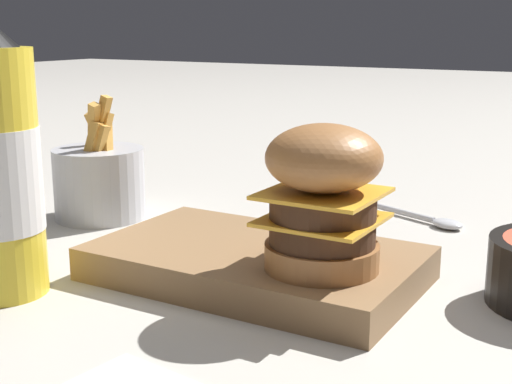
{
  "coord_description": "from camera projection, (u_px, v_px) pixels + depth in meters",
  "views": [
    {
      "loc": [
        -0.36,
        0.57,
        0.22
      ],
      "look_at": [
        -0.05,
        0.06,
        0.08
      ],
      "focal_mm": 50.0,
      "sensor_mm": 36.0,
      "label": 1
    }
  ],
  "objects": [
    {
      "name": "ground_plane",
      "position": [
        237.0,
        252.0,
        0.71
      ],
      "size": [
        6.0,
        6.0,
        0.0
      ],
      "primitive_type": "plane",
      "color": "#B7B2A8"
    },
    {
      "name": "serving_board",
      "position": [
        256.0,
        263.0,
        0.63
      ],
      "size": [
        0.28,
        0.17,
        0.03
      ],
      "color": "olive",
      "rests_on": "ground_plane"
    },
    {
      "name": "burger",
      "position": [
        323.0,
        197.0,
        0.56
      ],
      "size": [
        0.09,
        0.09,
        0.12
      ],
      "color": "#9E6638",
      "rests_on": "serving_board"
    },
    {
      "name": "fries_basket",
      "position": [
        100.0,
        181.0,
        0.82
      ],
      "size": [
        0.1,
        0.1,
        0.14
      ],
      "color": "#B7B7BC",
      "rests_on": "ground_plane"
    },
    {
      "name": "spoon",
      "position": [
        426.0,
        219.0,
        0.81
      ],
      "size": [
        0.15,
        0.07,
        0.01
      ],
      "rotation": [
        0.0,
        0.0,
        2.77
      ],
      "color": "silver",
      "rests_on": "ground_plane"
    },
    {
      "name": "ketchup_puddle",
      "position": [
        304.0,
        207.0,
        0.87
      ],
      "size": [
        0.05,
        0.05,
        0.0
      ],
      "color": "#9E140F",
      "rests_on": "ground_plane"
    }
  ]
}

